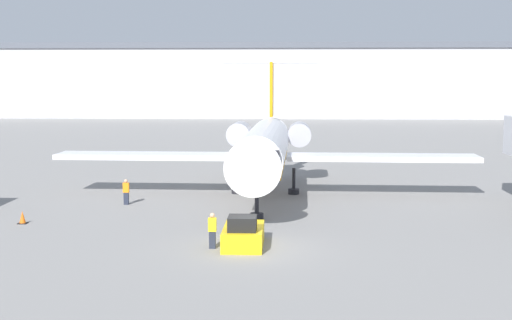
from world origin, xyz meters
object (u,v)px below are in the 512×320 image
(airplane_main, at_px, (265,146))
(worker_by_wing, at_px, (126,191))
(pushback_tug, at_px, (243,234))
(worker_near_tug, at_px, (212,230))
(traffic_cone_left, at_px, (23,218))

(airplane_main, distance_m, worker_by_wing, 10.37)
(pushback_tug, distance_m, worker_near_tug, 1.63)
(pushback_tug, xyz_separation_m, worker_by_wing, (-8.48, 11.38, 0.29))
(worker_near_tug, xyz_separation_m, traffic_cone_left, (-11.57, 5.52, -0.59))
(traffic_cone_left, bearing_deg, airplane_main, 38.23)
(worker_near_tug, height_order, traffic_cone_left, worker_near_tug)
(airplane_main, xyz_separation_m, pushback_tug, (-0.58, -15.71, -2.90))
(worker_near_tug, bearing_deg, pushback_tug, 20.39)
(airplane_main, xyz_separation_m, worker_by_wing, (-9.06, -4.33, -2.61))
(airplane_main, relative_size, worker_near_tug, 16.83)
(pushback_tug, bearing_deg, airplane_main, 87.90)
(airplane_main, distance_m, worker_near_tug, 16.59)
(airplane_main, bearing_deg, worker_by_wing, -154.48)
(pushback_tug, relative_size, traffic_cone_left, 5.21)
(worker_by_wing, xyz_separation_m, traffic_cone_left, (-4.58, -6.42, -0.54))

